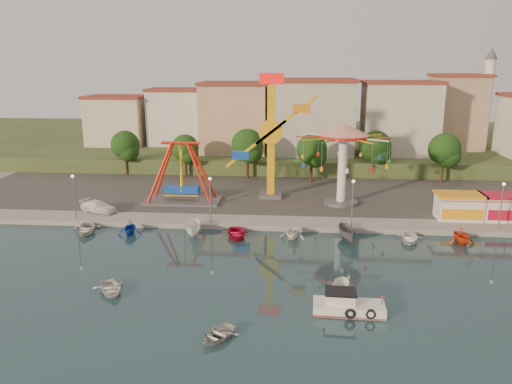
# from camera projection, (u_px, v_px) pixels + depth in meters

# --- Properties ---
(ground) EXTENTS (200.00, 200.00, 0.00)m
(ground) POSITION_uv_depth(u_px,v_px,m) (275.00, 275.00, 44.36)
(ground) COLOR #15303A
(ground) RESTS_ON ground
(quay_deck) EXTENTS (200.00, 100.00, 0.60)m
(quay_deck) POSITION_uv_depth(u_px,v_px,m) (288.00, 152.00, 104.11)
(quay_deck) COLOR #9E998E
(quay_deck) RESTS_ON ground
(asphalt_pad) EXTENTS (90.00, 28.00, 0.01)m
(asphalt_pad) POSITION_uv_depth(u_px,v_px,m) (284.00, 188.00, 73.16)
(asphalt_pad) COLOR #4C4944
(asphalt_pad) RESTS_ON quay_deck
(hill_terrace) EXTENTS (200.00, 60.00, 3.00)m
(hill_terrace) POSITION_uv_depth(u_px,v_px,m) (289.00, 143.00, 108.63)
(hill_terrace) COLOR #384C26
(hill_terrace) RESTS_ON ground
(pirate_ship_ride) EXTENTS (10.00, 5.00, 8.00)m
(pirate_ship_ride) POSITION_uv_depth(u_px,v_px,m) (181.00, 174.00, 64.81)
(pirate_ship_ride) COLOR #59595E
(pirate_ship_ride) RESTS_ON quay_deck
(kamikaze_tower) EXTENTS (8.08, 3.10, 16.50)m
(kamikaze_tower) POSITION_uv_depth(u_px,v_px,m) (274.00, 140.00, 65.80)
(kamikaze_tower) COLOR #59595E
(kamikaze_tower) RESTS_ON quay_deck
(wave_swinger) EXTENTS (11.60, 11.60, 10.40)m
(wave_swinger) POSITION_uv_depth(u_px,v_px,m) (343.00, 146.00, 62.84)
(wave_swinger) COLOR #59595E
(wave_swinger) RESTS_ON quay_deck
(booth_left) EXTENTS (5.40, 3.78, 3.08)m
(booth_left) POSITION_uv_depth(u_px,v_px,m) (459.00, 206.00, 58.11)
(booth_left) COLOR white
(booth_left) RESTS_ON quay_deck
(booth_mid) EXTENTS (5.40, 3.78, 3.08)m
(booth_mid) POSITION_uv_depth(u_px,v_px,m) (504.00, 207.00, 57.71)
(booth_mid) COLOR white
(booth_mid) RESTS_ON quay_deck
(lamp_post_0) EXTENTS (0.14, 0.14, 5.00)m
(lamp_post_0) POSITION_uv_depth(u_px,v_px,m) (75.00, 198.00, 58.01)
(lamp_post_0) COLOR #59595E
(lamp_post_0) RESTS_ON quay_deck
(lamp_post_1) EXTENTS (0.14, 0.14, 5.00)m
(lamp_post_1) POSITION_uv_depth(u_px,v_px,m) (210.00, 201.00, 56.76)
(lamp_post_1) COLOR #59595E
(lamp_post_1) RESTS_ON quay_deck
(lamp_post_2) EXTENTS (0.14, 0.14, 5.00)m
(lamp_post_2) POSITION_uv_depth(u_px,v_px,m) (352.00, 204.00, 55.50)
(lamp_post_2) COLOR #59595E
(lamp_post_2) RESTS_ON quay_deck
(lamp_post_3) EXTENTS (0.14, 0.14, 5.00)m
(lamp_post_3) POSITION_uv_depth(u_px,v_px,m) (501.00, 207.00, 54.25)
(lamp_post_3) COLOR #59595E
(lamp_post_3) RESTS_ON quay_deck
(tree_0) EXTENTS (4.60, 4.60, 7.19)m
(tree_0) POSITION_uv_depth(u_px,v_px,m) (125.00, 145.00, 80.71)
(tree_0) COLOR #382314
(tree_0) RESTS_ON quay_deck
(tree_1) EXTENTS (4.35, 4.35, 6.80)m
(tree_1) POSITION_uv_depth(u_px,v_px,m) (185.00, 148.00, 79.28)
(tree_1) COLOR #382314
(tree_1) RESTS_ON quay_deck
(tree_2) EXTENTS (5.02, 5.02, 7.85)m
(tree_2) POSITION_uv_depth(u_px,v_px,m) (247.00, 145.00, 77.90)
(tree_2) COLOR #382314
(tree_2) RESTS_ON quay_deck
(tree_3) EXTENTS (4.68, 4.68, 7.32)m
(tree_3) POSITION_uv_depth(u_px,v_px,m) (312.00, 150.00, 75.81)
(tree_3) COLOR #382314
(tree_3) RESTS_ON quay_deck
(tree_4) EXTENTS (4.86, 4.86, 7.60)m
(tree_4) POSITION_uv_depth(u_px,v_px,m) (376.00, 146.00, 77.87)
(tree_4) COLOR #382314
(tree_4) RESTS_ON quay_deck
(tree_5) EXTENTS (4.83, 4.83, 7.54)m
(tree_5) POSITION_uv_depth(u_px,v_px,m) (444.00, 149.00, 75.34)
(tree_5) COLOR #382314
(tree_5) RESTS_ON quay_deck
(building_0) EXTENTS (9.26, 9.53, 11.87)m
(building_0) POSITION_uv_depth(u_px,v_px,m) (101.00, 117.00, 89.19)
(building_0) COLOR beige
(building_0) RESTS_ON hill_terrace
(building_1) EXTENTS (12.33, 9.01, 8.63)m
(building_1) POSITION_uv_depth(u_px,v_px,m) (174.00, 123.00, 93.78)
(building_1) COLOR silver
(building_1) RESTS_ON hill_terrace
(building_2) EXTENTS (11.95, 9.28, 11.23)m
(building_2) POSITION_uv_depth(u_px,v_px,m) (244.00, 117.00, 92.98)
(building_2) COLOR tan
(building_2) RESTS_ON hill_terrace
(building_3) EXTENTS (12.59, 10.50, 9.20)m
(building_3) POSITION_uv_depth(u_px,v_px,m) (319.00, 125.00, 89.11)
(building_3) COLOR beige
(building_3) RESTS_ON hill_terrace
(building_4) EXTENTS (10.75, 9.23, 9.24)m
(building_4) POSITION_uv_depth(u_px,v_px,m) (392.00, 123.00, 91.33)
(building_4) COLOR beige
(building_4) RESTS_ON hill_terrace
(building_5) EXTENTS (12.77, 10.96, 11.21)m
(building_5) POSITION_uv_depth(u_px,v_px,m) (471.00, 120.00, 88.23)
(building_5) COLOR tan
(building_5) RESTS_ON hill_terrace
(minaret) EXTENTS (2.80, 2.80, 18.00)m
(minaret) POSITION_uv_depth(u_px,v_px,m) (487.00, 96.00, 90.50)
(minaret) COLOR silver
(minaret) RESTS_ON hill_terrace
(cabin_motorboat) EXTENTS (5.43, 2.32, 1.89)m
(cabin_motorboat) POSITION_uv_depth(u_px,v_px,m) (347.00, 306.00, 37.62)
(cabin_motorboat) COLOR white
(cabin_motorboat) RESTS_ON ground
(rowboat_a) EXTENTS (3.91, 4.23, 0.71)m
(rowboat_a) POSITION_uv_depth(u_px,v_px,m) (110.00, 288.00, 40.98)
(rowboat_a) COLOR white
(rowboat_a) RESTS_ON ground
(rowboat_b) EXTENTS (3.50, 3.82, 0.65)m
(rowboat_b) POSITION_uv_depth(u_px,v_px,m) (218.00, 334.00, 34.09)
(rowboat_b) COLOR silver
(rowboat_b) RESTS_ON ground
(skiff) EXTENTS (2.39, 3.99, 1.45)m
(skiff) POSITION_uv_depth(u_px,v_px,m) (340.00, 292.00, 39.49)
(skiff) COLOR white
(skiff) RESTS_ON ground
(van) EXTENTS (5.15, 3.68, 1.38)m
(van) POSITION_uv_depth(u_px,v_px,m) (98.00, 207.00, 60.97)
(van) COLOR white
(van) RESTS_ON quay_deck
(moored_boat_0) EXTENTS (3.94, 4.79, 0.87)m
(moored_boat_0) POSITION_uv_depth(u_px,v_px,m) (86.00, 229.00, 55.40)
(moored_boat_0) COLOR silver
(moored_boat_0) RESTS_ON ground
(moored_boat_1) EXTENTS (2.80, 3.15, 1.53)m
(moored_boat_1) POSITION_uv_depth(u_px,v_px,m) (130.00, 227.00, 54.92)
(moored_boat_1) COLOR #1430B2
(moored_boat_1) RESTS_ON ground
(moored_boat_2) EXTENTS (2.01, 4.26, 1.59)m
(moored_boat_2) POSITION_uv_depth(u_px,v_px,m) (193.00, 229.00, 54.35)
(moored_boat_2) COLOR white
(moored_boat_2) RESTS_ON ground
(moored_boat_3) EXTENTS (3.70, 4.56, 0.83)m
(moored_boat_3) POSITION_uv_depth(u_px,v_px,m) (236.00, 233.00, 54.08)
(moored_boat_3) COLOR red
(moored_boat_3) RESTS_ON ground
(moored_boat_4) EXTENTS (3.51, 3.82, 1.69)m
(moored_boat_4) POSITION_uv_depth(u_px,v_px,m) (293.00, 231.00, 53.49)
(moored_boat_4) COLOR white
(moored_boat_4) RESTS_ON ground
(moored_boat_5) EXTENTS (2.24, 4.17, 1.53)m
(moored_boat_5) POSITION_uv_depth(u_px,v_px,m) (347.00, 233.00, 53.06)
(moored_boat_5) COLOR slate
(moored_boat_5) RESTS_ON ground
(moored_boat_6) EXTENTS (3.47, 4.22, 0.76)m
(moored_boat_6) POSITION_uv_depth(u_px,v_px,m) (409.00, 238.00, 52.65)
(moored_boat_6) COLOR white
(moored_boat_6) RESTS_ON ground
(moored_boat_7) EXTENTS (3.34, 3.67, 1.66)m
(moored_boat_7) POSITION_uv_depth(u_px,v_px,m) (461.00, 236.00, 52.12)
(moored_boat_7) COLOR red
(moored_boat_7) RESTS_ON ground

